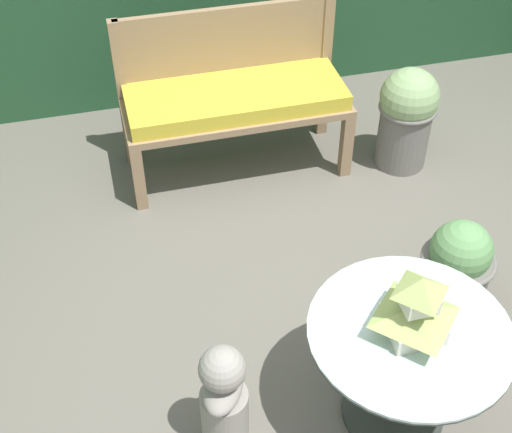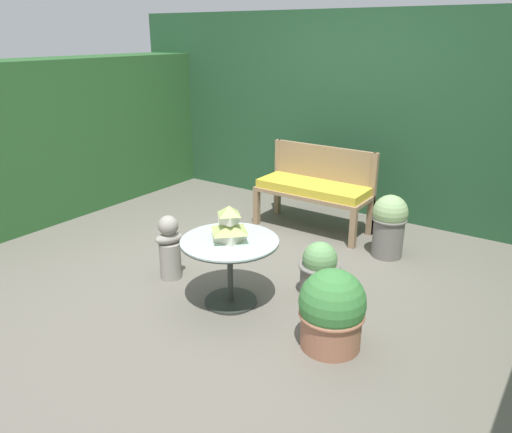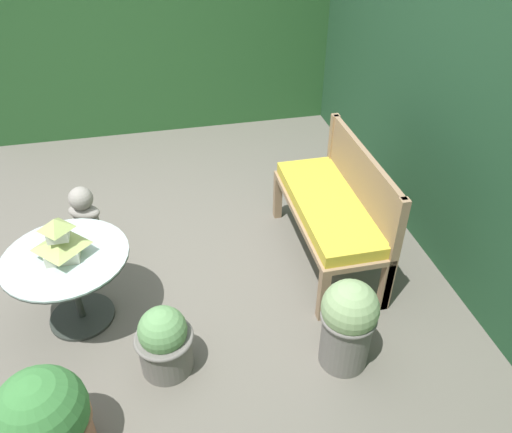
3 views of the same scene
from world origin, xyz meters
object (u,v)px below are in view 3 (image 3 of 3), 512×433
Objects in this scene: garden_bust at (86,221)px; potted_plant_bench_right at (348,323)px; potted_plant_path_edge at (44,421)px; garden_bench at (328,210)px; pagoda_birdhouse at (60,241)px; patio_table at (69,270)px; potted_plant_hedge_corner at (164,341)px.

potted_plant_bench_right reaches higher than garden_bust.
potted_plant_path_edge is (1.59, -0.12, -0.01)m from garden_bust.
pagoda_birdhouse is at bearing -82.18° from garden_bench.
potted_plant_hedge_corner is at bearing 45.83° from patio_table.
potted_plant_path_edge reaches higher than garden_bench.
potted_plant_path_edge is at bearing -4.82° from pagoda_birdhouse.
potted_plant_bench_right is at bearing -11.84° from garden_bench.
potted_plant_path_edge reaches higher than patio_table.
potted_plant_hedge_corner is (-0.18, -1.02, -0.10)m from potted_plant_bench_right.
pagoda_birdhouse is 0.98m from potted_plant_path_edge.
potted_plant_bench_right is (1.36, 1.50, 0.04)m from garden_bust.
patio_table is 1.67× the size of potted_plant_hedge_corner.
pagoda_birdhouse is at bearing 180.00° from patio_table.
potted_plant_path_edge is at bearing -4.82° from patio_table.
potted_plant_path_edge is 1.25× the size of potted_plant_hedge_corner.
garden_bust reaches higher than garden_bench.
garden_bench is 2.01× the size of potted_plant_bench_right.
garden_bench is 2.13× the size of garden_bust.
patio_table is (0.24, -1.73, -0.01)m from garden_bench.
potted_plant_bench_right is (0.68, 1.54, -0.10)m from patio_table.
pagoda_birdhouse is 0.78m from garden_bust.
patio_table is 0.75m from potted_plant_hedge_corner.
patio_table is at bearing -113.84° from potted_plant_bench_right.
patio_table reaches higher than garden_bench.
potted_plant_bench_right is at bearing 66.16° from patio_table.
potted_plant_bench_right is at bearing 97.94° from potted_plant_path_edge.
potted_plant_path_edge is (1.14, -1.81, -0.16)m from garden_bench.
potted_plant_hedge_corner is (1.18, 0.47, -0.06)m from garden_bust.
garden_bench is 2.69× the size of potted_plant_hedge_corner.
garden_bust is 1.01× the size of potted_plant_path_edge.
garden_bench is 1.75m from patio_table.
patio_table is at bearing -82.18° from garden_bench.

